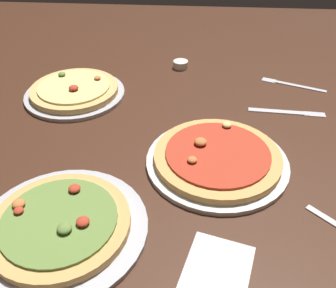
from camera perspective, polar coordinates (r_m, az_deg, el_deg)
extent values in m
cube|color=#3D2114|center=(0.94, 0.00, -1.70)|extent=(2.40, 2.40, 0.03)
cylinder|color=#B2B2B7|center=(0.77, -16.07, -12.44)|extent=(0.34, 0.34, 0.01)
cylinder|color=tan|center=(0.76, -16.26, -11.70)|extent=(0.27, 0.27, 0.02)
cylinder|color=olive|center=(0.75, -16.42, -11.10)|extent=(0.22, 0.22, 0.01)
ellipsoid|color=#B73823|center=(0.72, -12.97, -11.54)|extent=(0.03, 0.03, 0.01)
ellipsoid|color=#B73823|center=(0.79, -14.20, -6.64)|extent=(0.02, 0.02, 0.01)
ellipsoid|color=olive|center=(0.72, -15.64, -12.36)|extent=(0.03, 0.03, 0.01)
ellipsoid|color=#C67038|center=(0.79, -21.99, -8.49)|extent=(0.03, 0.03, 0.01)
ellipsoid|color=#B73823|center=(0.78, -22.00, -9.47)|extent=(0.02, 0.02, 0.01)
cylinder|color=#B2B2B7|center=(1.20, -14.08, 7.46)|extent=(0.31, 0.31, 0.01)
cylinder|color=tan|center=(1.19, -14.19, 8.09)|extent=(0.27, 0.27, 0.02)
cylinder|color=#DBC67A|center=(1.18, -14.28, 8.59)|extent=(0.22, 0.22, 0.01)
ellipsoid|color=#B73823|center=(1.15, -14.32, 8.36)|extent=(0.03, 0.03, 0.01)
ellipsoid|color=olive|center=(1.25, -16.00, 10.30)|extent=(0.02, 0.02, 0.01)
ellipsoid|color=#C67038|center=(1.20, -10.79, 9.96)|extent=(0.02, 0.02, 0.01)
cylinder|color=silver|center=(0.90, 7.53, -2.72)|extent=(0.34, 0.34, 0.01)
cylinder|color=tan|center=(0.89, 7.61, -1.97)|extent=(0.30, 0.30, 0.02)
cylinder|color=#B73823|center=(0.88, 7.67, -1.37)|extent=(0.25, 0.25, 0.01)
ellipsoid|color=#C67038|center=(0.89, 5.03, 0.35)|extent=(0.03, 0.03, 0.02)
ellipsoid|color=#C67038|center=(0.84, 3.75, -2.43)|extent=(0.02, 0.02, 0.01)
ellipsoid|color=#DBC67A|center=(0.96, 9.05, 2.96)|extent=(0.02, 0.02, 0.01)
cylinder|color=silver|center=(1.34, 1.95, 12.14)|extent=(0.05, 0.05, 0.03)
cube|color=silver|center=(0.70, 7.67, -18.28)|extent=(0.14, 0.16, 0.01)
cube|color=silver|center=(1.29, 19.56, 8.42)|extent=(0.16, 0.07, 0.01)
cube|color=silver|center=(1.30, 15.26, 9.51)|extent=(0.05, 0.04, 0.00)
cube|color=silver|center=(1.13, 16.64, 4.86)|extent=(0.17, 0.03, 0.01)
cube|color=silver|center=(1.15, 21.63, 4.34)|extent=(0.06, 0.03, 0.00)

